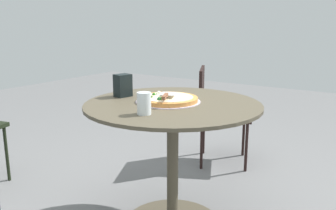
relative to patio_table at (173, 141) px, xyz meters
The scene contains 6 objects.
patio_table is the anchor object (origin of this frame).
pizza_on_tray 0.24m from the patio_table, 101.20° to the right, with size 0.37×0.37×0.05m.
pizza_server 0.28m from the patio_table, 10.02° to the right, with size 0.21×0.13×0.02m.
drinking_cup 0.40m from the patio_table, ahead, with size 0.07×0.07×0.11m, color white.
napkin_dispenser 0.45m from the patio_table, 87.10° to the right, with size 0.09×0.07×0.13m, color black.
patio_chair_near 1.09m from the patio_table, 167.14° to the right, with size 0.56×0.56×0.82m.
Camera 1 is at (1.62, 1.03, 1.19)m, focal length 37.98 mm.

